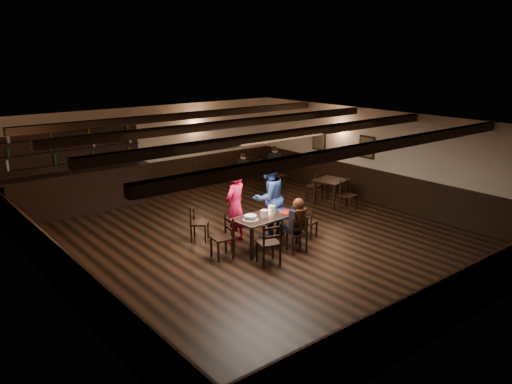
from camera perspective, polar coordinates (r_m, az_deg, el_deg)
ground at (r=11.73m, az=0.09°, el=-5.45°), size 10.00×10.00×0.00m
room_shell at (r=11.25m, az=0.01°, el=2.93°), size 9.02×10.02×2.71m
dining_table at (r=11.04m, az=1.12°, el=-3.16°), size 1.53×0.82×0.75m
chair_near_left at (r=10.18m, az=1.63°, el=-5.56°), size 0.53×0.51×0.93m
chair_near_right at (r=10.87m, az=4.86°, el=-4.55°), size 0.48×0.46×0.82m
chair_end_left at (r=10.59m, az=-3.53°, el=-4.79°), size 0.47×0.49×0.91m
chair_end_right at (r=11.73m, az=5.84°, el=-3.19°), size 0.44×0.45×0.77m
chair_far_pushed at (r=11.59m, az=-6.85°, el=-3.18°), size 0.55×0.56×0.86m
woman_pink at (r=11.34m, az=-2.39°, el=-1.63°), size 0.73×0.60×1.71m
man_blue at (r=11.69m, az=1.41°, el=-0.68°), size 0.95×0.77×1.87m
seated_person at (r=10.81m, az=4.80°, el=-2.79°), size 0.32×0.48×0.79m
cake at (r=10.73m, az=-0.64°, el=-2.97°), size 0.34×0.34×0.10m
plate_stack_a at (r=10.89m, az=0.98°, el=-2.48°), size 0.18×0.18×0.17m
plate_stack_b at (r=11.11m, az=1.82°, el=-2.04°), size 0.16×0.16×0.19m
tea_light at (r=11.05m, az=0.91°, el=-2.53°), size 0.04×0.04×0.06m
salt_shaker at (r=11.14m, az=2.77°, el=-2.29°), size 0.03×0.03×0.09m
pepper_shaker at (r=11.22m, az=2.72°, el=-2.14°), size 0.04×0.04×0.09m
drink_glass at (r=11.31m, az=2.02°, el=-1.93°), size 0.07×0.07×0.11m
menu_red at (r=11.30m, az=3.36°, el=-2.25°), size 0.38×0.34×0.00m
menu_blue at (r=11.46m, az=2.45°, el=-1.97°), size 0.32×0.25×0.00m
bar_counter at (r=14.38m, az=-19.68°, el=0.66°), size 3.99×0.70×2.20m
back_table_a at (r=14.29m, az=8.57°, el=1.01°), size 0.93×0.93×0.75m
back_table_b at (r=16.28m, az=0.75°, el=3.01°), size 1.08×1.08×0.75m
bg_patron_left at (r=15.84m, az=-1.46°, el=3.24°), size 0.21×0.34×0.69m
bg_patron_right at (r=16.55m, az=2.15°, el=3.94°), size 0.33×0.43×0.78m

